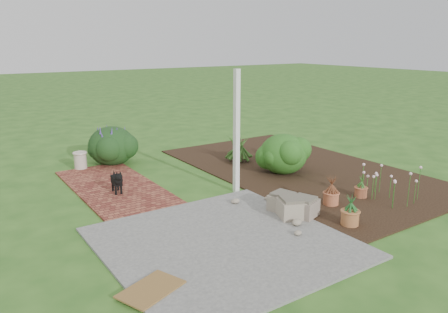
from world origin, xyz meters
TOP-DOWN VIEW (x-y plane):
  - ground at (0.00, 0.00)m, footprint 80.00×80.00m
  - concrete_patio at (-1.25, -1.75)m, footprint 3.50×3.50m
  - brick_path at (-1.70, 1.75)m, footprint 1.60×3.50m
  - garden_bed at (2.50, 0.50)m, footprint 4.00×7.00m
  - veranda_post at (0.30, 0.10)m, footprint 0.10×0.10m
  - stone_trough_near at (0.28, -1.61)m, footprint 0.60×0.60m
  - stone_trough_mid at (0.36, -1.28)m, footprint 0.52×0.52m
  - stone_trough_far at (0.48, -1.68)m, footprint 0.56×0.56m
  - coir_doormat at (-2.75, -2.38)m, footprint 0.90×0.75m
  - black_dog at (-1.81, 1.27)m, footprint 0.20×0.53m
  - cream_ceramic_urn at (-1.90, 3.48)m, footprint 0.35×0.35m
  - evergreen_shrub at (1.96, 0.54)m, footprint 1.33×1.33m
  - agapanthus_clump_back at (2.76, 1.43)m, footprint 1.09×1.09m
  - agapanthus_clump_front at (1.65, 1.89)m, footprint 1.13×1.13m
  - pink_flower_patch at (2.49, -1.97)m, footprint 1.16×1.16m
  - terracotta_pot_bronze at (1.32, -1.55)m, footprint 0.30×0.30m
  - terracotta_pot_small_left at (2.12, -1.60)m, footprint 0.25×0.25m
  - terracotta_pot_small_right at (0.87, -2.39)m, footprint 0.31×0.31m
  - purple_flowering_bush at (-1.07, 3.57)m, footprint 1.49×1.49m

SIDE VIEW (x-z plane):
  - ground at x=0.00m, z-range 0.00..0.00m
  - garden_bed at x=2.50m, z-range 0.00..0.03m
  - concrete_patio at x=-1.25m, z-range 0.00..0.04m
  - brick_path at x=-1.70m, z-range 0.00..0.04m
  - coir_doormat at x=-2.75m, z-range 0.04..0.06m
  - terracotta_pot_small_left at x=2.12m, z-range 0.03..0.23m
  - terracotta_pot_bronze at x=1.32m, z-range 0.03..0.26m
  - terracotta_pot_small_right at x=0.87m, z-range 0.03..0.28m
  - stone_trough_mid at x=0.36m, z-range 0.04..0.32m
  - stone_trough_far at x=0.48m, z-range 0.04..0.33m
  - stone_trough_near at x=0.28m, z-range 0.04..0.35m
  - cream_ceramic_urn at x=-1.90m, z-range 0.04..0.43m
  - black_dog at x=-1.81m, z-range 0.08..0.54m
  - pink_flower_patch at x=2.49m, z-range 0.03..0.68m
  - agapanthus_clump_back at x=2.76m, z-range 0.03..0.80m
  - agapanthus_clump_front at x=1.65m, z-range 0.03..0.86m
  - purple_flowering_bush at x=-1.07m, z-range 0.00..0.99m
  - evergreen_shrub at x=1.96m, z-range 0.03..0.97m
  - veranda_post at x=0.30m, z-range 0.00..2.50m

